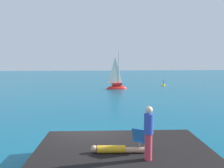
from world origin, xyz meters
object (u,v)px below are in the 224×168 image
at_px(sailboat_near, 117,87).
at_px(beach_chair, 141,138).
at_px(person_standing, 149,131).
at_px(person_sunbather, 115,149).
at_px(marker_buoy, 163,86).

relative_size(sailboat_near, beach_chair, 7.02).
bearing_deg(person_standing, beach_chair, 159.80).
relative_size(person_standing, beach_chair, 2.03).
distance_m(sailboat_near, person_sunbather, 23.32).
distance_m(person_sunbather, beach_chair, 0.91).
relative_size(person_sunbather, beach_chair, 2.21).
distance_m(sailboat_near, beach_chair, 23.19).
xyz_separation_m(person_sunbather, beach_chair, (0.85, 0.05, 0.33)).
bearing_deg(person_sunbather, beach_chair, 8.13).
distance_m(person_standing, beach_chair, 0.77).
bearing_deg(sailboat_near, person_sunbather, -108.27).
bearing_deg(person_sunbather, marker_buoy, 72.85).
bearing_deg(person_standing, person_sunbather, -148.94).
height_order(beach_chair, marker_buoy, beach_chair).
bearing_deg(beach_chair, marker_buoy, 14.70).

